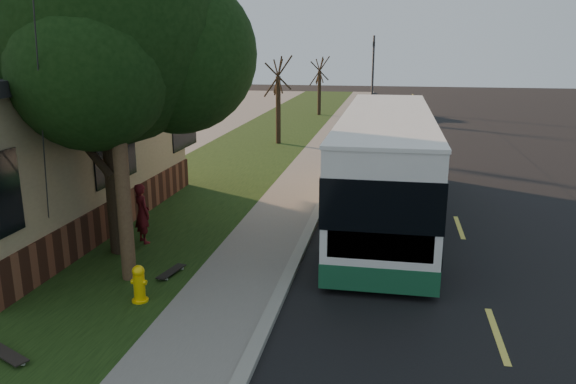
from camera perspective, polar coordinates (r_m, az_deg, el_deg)
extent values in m
plane|color=black|center=(10.68, -1.68, -12.45)|extent=(120.00, 120.00, 0.00)
cube|color=black|center=(19.98, 15.80, 0.09)|extent=(8.00, 80.00, 0.01)
cube|color=gray|center=(19.97, 4.33, 0.77)|extent=(0.25, 80.00, 0.12)
cube|color=slate|center=(20.10, 1.49, 0.84)|extent=(2.00, 80.00, 0.08)
cube|color=black|center=(20.92, -8.02, 1.24)|extent=(5.00, 80.00, 0.07)
cylinder|color=yellow|center=(11.31, -14.86, -9.40)|extent=(0.22, 0.22, 0.55)
sphere|color=yellow|center=(11.18, -14.98, -7.79)|extent=(0.24, 0.24, 0.24)
cylinder|color=yellow|center=(11.26, -14.90, -8.82)|extent=(0.30, 0.10, 0.10)
cylinder|color=yellow|center=(11.26, -14.90, -8.82)|extent=(0.10, 0.18, 0.10)
cylinder|color=yellow|center=(11.42, -14.78, -10.57)|extent=(0.32, 0.32, 0.04)
cylinder|color=#473321|center=(11.57, -17.36, 12.58)|extent=(0.30, 0.30, 9.00)
cylinder|color=#2D2D30|center=(11.14, -23.82, 7.95)|extent=(2.52, 3.21, 7.60)
cylinder|color=black|center=(13.61, -17.03, 2.20)|extent=(0.56, 0.56, 4.00)
sphere|color=black|center=(13.32, -18.10, 15.75)|extent=(5.20, 5.20, 5.20)
sphere|color=black|center=(13.28, -11.15, 13.59)|extent=(3.60, 3.60, 3.60)
sphere|color=black|center=(13.58, -23.41, 13.98)|extent=(3.80, 3.80, 3.80)
sphere|color=black|center=(12.04, -19.42, 11.52)|extent=(3.20, 3.20, 3.20)
sphere|color=black|center=(14.86, -17.72, 17.16)|extent=(3.40, 3.40, 3.40)
cylinder|color=black|center=(28.01, -1.00, 8.31)|extent=(0.24, 0.24, 3.30)
cylinder|color=black|center=(27.87, -1.02, 11.68)|extent=(1.38, 0.57, 2.01)
cylinder|color=black|center=(27.87, -1.02, 11.68)|extent=(0.74, 1.21, 1.58)
cylinder|color=black|center=(27.87, -1.02, 11.68)|extent=(0.65, 1.05, 1.95)
cylinder|color=black|center=(27.87, -1.02, 11.68)|extent=(1.28, 0.53, 1.33)
cylinder|color=black|center=(27.87, -1.02, 11.68)|extent=(0.75, 1.21, 1.70)
cylinder|color=black|center=(39.73, 3.20, 10.01)|extent=(0.24, 0.24, 3.03)
cylinder|color=black|center=(39.63, 3.23, 12.19)|extent=(1.38, 0.57, 2.01)
cylinder|color=black|center=(39.63, 3.23, 12.19)|extent=(0.74, 1.21, 1.58)
cylinder|color=black|center=(39.63, 3.23, 12.19)|extent=(0.65, 1.05, 1.95)
cylinder|color=black|center=(39.63, 3.23, 12.19)|extent=(1.28, 0.53, 1.33)
cylinder|color=black|center=(39.63, 3.23, 12.19)|extent=(0.75, 1.21, 1.70)
cylinder|color=#2D2D30|center=(43.35, 8.61, 11.82)|extent=(0.16, 0.16, 5.50)
imported|color=black|center=(43.30, 8.70, 14.13)|extent=(0.18, 0.22, 1.10)
cube|color=silver|center=(16.20, 9.90, 3.33)|extent=(2.33, 11.21, 2.52)
cube|color=#185533|center=(16.51, 9.70, -1.12)|extent=(2.35, 11.23, 0.51)
cube|color=black|center=(16.17, 9.93, 3.98)|extent=(2.37, 11.25, 1.03)
cube|color=black|center=(10.83, 9.41, -3.14)|extent=(2.03, 0.06, 1.49)
cube|color=yellow|center=(10.53, 9.70, 3.42)|extent=(1.49, 0.06, 0.33)
cube|color=#FFF2CC|center=(11.23, 5.57, -8.21)|extent=(0.23, 0.04, 0.14)
cube|color=#FFF2CC|center=(11.21, 12.80, -8.55)|extent=(0.23, 0.04, 0.14)
cube|color=silver|center=(16.00, 10.10, 7.83)|extent=(2.38, 11.26, 0.08)
cylinder|color=black|center=(12.66, 4.04, -5.85)|extent=(0.26, 0.86, 0.86)
cylinder|color=black|center=(12.64, 14.67, -6.36)|extent=(0.26, 0.86, 0.86)
cylinder|color=black|center=(15.66, 5.36, -1.81)|extent=(0.26, 0.86, 0.86)
cylinder|color=black|center=(15.64, 13.91, -2.20)|extent=(0.26, 0.86, 0.86)
cylinder|color=black|center=(20.53, 6.65, 2.16)|extent=(0.26, 0.86, 0.86)
cylinder|color=black|center=(20.52, 13.17, 1.86)|extent=(0.26, 0.86, 0.86)
imported|color=#511014|center=(14.37, -14.58, -2.11)|extent=(0.65, 0.64, 1.51)
cube|color=black|center=(12.47, -11.78, -7.90)|extent=(0.38, 0.90, 0.02)
cylinder|color=silver|center=(12.26, -12.56, -8.58)|extent=(0.20, 0.09, 0.05)
cylinder|color=silver|center=(12.73, -11.01, -7.60)|extent=(0.20, 0.09, 0.05)
cube|color=black|center=(10.24, -26.64, -14.51)|extent=(0.93, 0.60, 0.02)
cylinder|color=silver|center=(10.00, -25.72, -15.41)|extent=(0.14, 0.21, 0.06)
imported|color=black|center=(39.86, 10.64, 8.50)|extent=(1.64, 4.02, 1.37)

